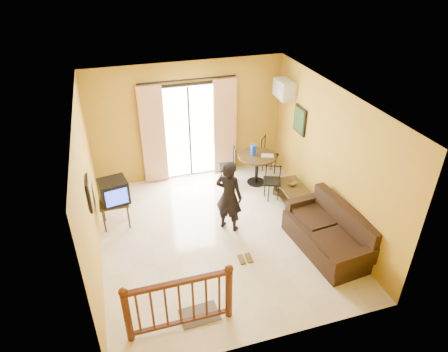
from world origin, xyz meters
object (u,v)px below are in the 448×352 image
object	(u,v)px
television	(114,191)
coffee_table	(293,193)
standing_person	(229,196)
sofa	(330,234)
dining_table	(257,161)

from	to	relation	value
television	coffee_table	distance (m)	3.77
television	standing_person	size ratio (longest dim) A/B	0.40
television	standing_person	distance (m)	2.26
coffee_table	sofa	world-z (taller)	sofa
television	standing_person	bearing A→B (deg)	-30.00
standing_person	dining_table	bearing A→B (deg)	-86.19
sofa	standing_person	xyz separation A→B (m)	(-1.60, 1.15, 0.42)
television	sofa	bearing A→B (deg)	-37.46
sofa	coffee_table	bearing A→B (deg)	84.41
television	coffee_table	size ratio (longest dim) A/B	0.63
television	standing_person	world-z (taller)	standing_person
television	sofa	distance (m)	4.21
dining_table	standing_person	xyz separation A→B (m)	(-1.15, -1.45, 0.17)
coffee_table	sofa	bearing A→B (deg)	-89.67
coffee_table	sofa	distance (m)	1.54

